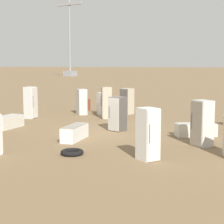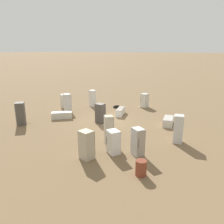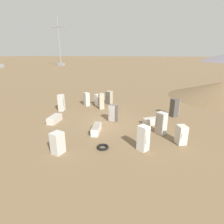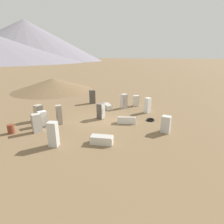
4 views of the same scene
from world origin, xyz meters
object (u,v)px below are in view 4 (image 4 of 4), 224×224
at_px(discarded_fridge_5, 102,140).
at_px(discarded_fridge_11, 124,101).
at_px(discarded_fridge_1, 108,106).
at_px(discarded_fridge_4, 37,123).
at_px(discarded_fridge_3, 59,115).
at_px(rusty_barrel, 11,129).
at_px(scrap_tire, 150,120).
at_px(discarded_fridge_8, 136,101).
at_px(discarded_fridge_10, 39,113).
at_px(discarded_fridge_6, 126,120).
at_px(discarded_fridge_7, 148,105).
at_px(discarded_fridge_13, 92,97).
at_px(discarded_fridge_9, 101,111).
at_px(discarded_fridge_12, 166,124).
at_px(discarded_fridge_0, 43,119).
at_px(discarded_fridge_2, 53,134).

height_order(discarded_fridge_5, discarded_fridge_11, discarded_fridge_11).
relative_size(discarded_fridge_1, discarded_fridge_4, 1.12).
relative_size(discarded_fridge_3, discarded_fridge_11, 1.03).
bearing_deg(rusty_barrel, scrap_tire, -56.33).
bearing_deg(discarded_fridge_4, discarded_fridge_3, -69.96).
xyz_separation_m(discarded_fridge_3, discarded_fridge_8, (9.17, -5.84, -0.24)).
bearing_deg(discarded_fridge_10, discarded_fridge_6, 118.58).
distance_m(discarded_fridge_4, discarded_fridge_7, 12.43).
bearing_deg(rusty_barrel, discarded_fridge_13, -10.68).
height_order(discarded_fridge_9, rusty_barrel, discarded_fridge_9).
distance_m(discarded_fridge_3, discarded_fridge_7, 10.29).
height_order(discarded_fridge_4, discarded_fridge_10, discarded_fridge_10).
xyz_separation_m(discarded_fridge_3, discarded_fridge_4, (-2.40, 0.66, -0.12)).
bearing_deg(discarded_fridge_7, discarded_fridge_8, 155.86).
bearing_deg(rusty_barrel, discarded_fridge_12, -69.09).
distance_m(discarded_fridge_0, discarded_fridge_3, 1.58).
bearing_deg(discarded_fridge_3, discarded_fridge_7, 179.78).
bearing_deg(discarded_fridge_5, rusty_barrel, 86.33).
relative_size(discarded_fridge_7, scrap_tire, 2.14).
xyz_separation_m(discarded_fridge_6, discarded_fridge_12, (-0.95, -3.88, 0.44)).
height_order(discarded_fridge_1, discarded_fridge_8, discarded_fridge_8).
bearing_deg(discarded_fridge_8, discarded_fridge_10, -71.53).
height_order(discarded_fridge_5, discarded_fridge_10, discarded_fridge_10).
relative_size(discarded_fridge_1, scrap_tire, 2.23).
relative_size(discarded_fridge_10, discarded_fridge_13, 0.89).
distance_m(discarded_fridge_2, discarded_fridge_4, 3.47).
bearing_deg(discarded_fridge_9, discarded_fridge_6, 91.78).
xyz_separation_m(discarded_fridge_0, discarded_fridge_2, (-3.00, -3.60, 0.23)).
height_order(discarded_fridge_5, discarded_fridge_7, discarded_fridge_7).
bearing_deg(discarded_fridge_4, rusty_barrel, 62.89).
height_order(discarded_fridge_1, discarded_fridge_9, discarded_fridge_9).
relative_size(discarded_fridge_0, scrap_tire, 1.74).
bearing_deg(discarded_fridge_2, discarded_fridge_8, 61.78).
bearing_deg(discarded_fridge_12, discarded_fridge_3, 107.12).
relative_size(discarded_fridge_6, discarded_fridge_12, 1.28).
bearing_deg(discarded_fridge_10, discarded_fridge_11, 149.95).
height_order(discarded_fridge_4, discarded_fridge_5, discarded_fridge_4).
bearing_deg(discarded_fridge_6, discarded_fridge_2, 133.37).
bearing_deg(discarded_fridge_11, discarded_fridge_1, -31.04).
relative_size(discarded_fridge_11, scrap_tire, 2.20).
height_order(discarded_fridge_2, discarded_fridge_4, discarded_fridge_2).
relative_size(discarded_fridge_0, discarded_fridge_8, 1.02).
distance_m(discarded_fridge_1, discarded_fridge_8, 4.12).
distance_m(discarded_fridge_3, discarded_fridge_8, 10.88).
distance_m(discarded_fridge_12, scrap_tire, 3.11).
bearing_deg(discarded_fridge_13, discarded_fridge_5, -103.77).
height_order(discarded_fridge_10, discarded_fridge_13, discarded_fridge_13).
relative_size(discarded_fridge_4, discarded_fridge_5, 0.90).
xyz_separation_m(discarded_fridge_12, discarded_fridge_13, (6.91, 10.62, 0.20)).
bearing_deg(discarded_fridge_3, scrap_tire, 164.10).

